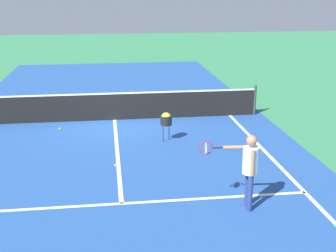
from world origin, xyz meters
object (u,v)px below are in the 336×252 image
at_px(player_near, 249,164).
at_px(tennis_ball_near_net, 60,129).
at_px(net, 114,106).
at_px(ball_hopper, 166,119).
at_px(tennis_ball_mid_court, 116,165).

relative_size(player_near, tennis_ball_near_net, 24.33).
xyz_separation_m(net, ball_hopper, (1.48, -2.45, 0.18)).
bearing_deg(net, tennis_ball_mid_court, -90.92).
distance_m(net, ball_hopper, 2.87).
relative_size(ball_hopper, tennis_ball_near_net, 13.25).
xyz_separation_m(net, player_near, (2.58, -6.96, 0.50)).
distance_m(player_near, tennis_ball_near_net, 7.51).
distance_m(player_near, ball_hopper, 4.65).
distance_m(net, player_near, 7.44).
xyz_separation_m(player_near, tennis_ball_mid_court, (-2.64, 2.67, -0.96)).
distance_m(player_near, tennis_ball_mid_court, 3.88).
bearing_deg(player_near, net, 110.32).
bearing_deg(ball_hopper, player_near, -76.36).
height_order(net, player_near, player_near).
relative_size(tennis_ball_mid_court, tennis_ball_near_net, 1.00).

